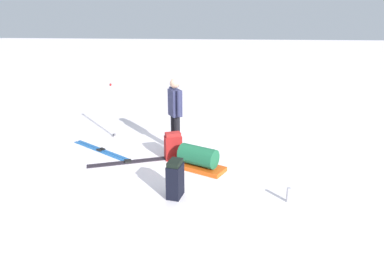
# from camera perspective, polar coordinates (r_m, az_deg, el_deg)

# --- Properties ---
(ground_plane) EXTENTS (80.00, 80.00, 0.00)m
(ground_plane) POSITION_cam_1_polar(r_m,az_deg,el_deg) (7.89, 0.00, -4.85)
(ground_plane) COLOR white
(skier_standing) EXTENTS (0.51, 0.36, 1.70)m
(skier_standing) POSITION_cam_1_polar(r_m,az_deg,el_deg) (7.92, -2.78, 2.53)
(skier_standing) COLOR black
(skier_standing) RESTS_ON ground_plane
(ski_pair_near) EXTENTS (1.22, 1.69, 0.05)m
(ski_pair_near) POSITION_cam_1_polar(r_m,az_deg,el_deg) (8.45, -14.68, -3.80)
(ski_pair_near) COLOR #2261AC
(ski_pair_near) RESTS_ON ground_plane
(ski_pair_far) EXTENTS (0.77, 1.65, 0.05)m
(ski_pair_far) POSITION_cam_1_polar(r_m,az_deg,el_deg) (7.67, -10.44, -5.74)
(ski_pair_far) COLOR black
(ski_pair_far) RESTS_ON ground_plane
(backpack_large_dark) EXTENTS (0.34, 0.42, 0.61)m
(backpack_large_dark) POSITION_cam_1_polar(r_m,az_deg,el_deg) (7.64, -3.11, -3.24)
(backpack_large_dark) COLOR maroon
(backpack_large_dark) RESTS_ON ground_plane
(backpack_bright) EXTENTS (0.38, 0.29, 0.68)m
(backpack_bright) POSITION_cam_1_polar(r_m,az_deg,el_deg) (6.09, -2.77, -8.58)
(backpack_bright) COLOR black
(backpack_bright) RESTS_ON ground_plane
(ski_poles_planted_near) EXTENTS (0.15, 0.09, 1.40)m
(ski_poles_planted_near) POSITION_cam_1_polar(r_m,az_deg,el_deg) (9.12, -12.93, 2.97)
(ski_poles_planted_near) COLOR #BCB7C5
(ski_poles_planted_near) RESTS_ON ground_plane
(gear_sled) EXTENTS (0.90, 1.20, 0.49)m
(gear_sled) POSITION_cam_1_polar(r_m,az_deg,el_deg) (7.17, 1.01, -5.29)
(gear_sled) COLOR #E55013
(gear_sled) RESTS_ON ground_plane
(thermos_bottle) EXTENTS (0.07, 0.07, 0.26)m
(thermos_bottle) POSITION_cam_1_polar(r_m,az_deg,el_deg) (6.23, 15.48, -10.71)
(thermos_bottle) COLOR #B5B2BA
(thermos_bottle) RESTS_ON ground_plane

